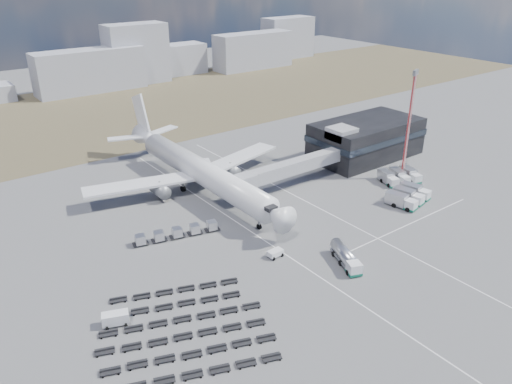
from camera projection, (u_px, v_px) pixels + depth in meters
ground at (288, 247)px, 93.61m from camera, size 420.00×420.00×0.00m
grass_strip at (83, 116)px, 173.23m from camera, size 420.00×90.00×0.01m
lane_markings at (315, 226)px, 101.12m from camera, size 47.12×110.00×0.01m
terminal at (366, 138)px, 134.86m from camera, size 30.40×16.40×11.00m
jet_bridge at (284, 170)px, 114.96m from camera, size 30.30×3.80×7.05m
airliner at (198, 169)px, 114.82m from camera, size 51.59×64.53×17.62m
skyline at (64, 70)px, 199.72m from camera, size 307.75×24.82×24.93m
fuel_tanker at (346, 257)px, 87.82m from camera, size 5.51×9.28×2.93m
pushback_tug at (275, 254)px, 90.38m from camera, size 2.91×1.69×1.33m
utility_van at (115, 319)px, 73.27m from camera, size 4.21×3.01×2.09m
catering_truck at (206, 170)px, 124.20m from camera, size 5.22×7.42×3.15m
service_trucks_near at (408, 196)px, 110.55m from camera, size 10.24×8.50×2.76m
service_trucks_far at (399, 176)px, 120.88m from camera, size 10.17×8.77×2.63m
uld_row at (177, 233)px, 96.39m from camera, size 17.07×5.81×1.88m
baggage_dollies at (182, 329)px, 72.33m from camera, size 28.91×27.06×0.65m
floodlight_mast at (408, 126)px, 117.98m from camera, size 2.53×2.05×26.56m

